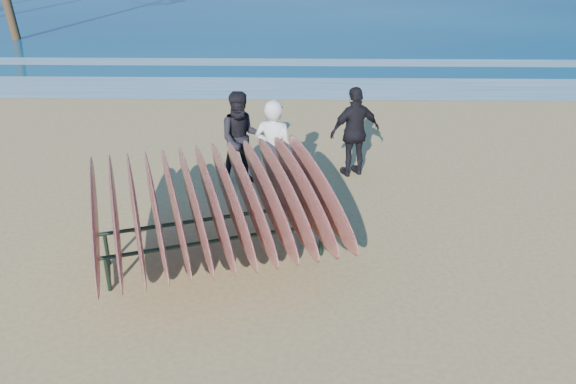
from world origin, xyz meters
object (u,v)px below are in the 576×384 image
object	(u,v)px
person_white	(274,152)
person_dark_a	(242,139)
person_dark_b	(355,132)
surfboard_rack	(213,203)

from	to	relation	value
person_white	person_dark_a	bearing A→B (deg)	-35.84
person_white	person_dark_a	xyz separation A→B (m)	(-0.62, 0.80, -0.05)
person_dark_b	person_white	bearing A→B (deg)	17.45
surfboard_rack	person_white	bearing A→B (deg)	50.07
person_white	person_dark_b	size ratio (longest dim) A/B	1.06
surfboard_rack	person_dark_a	bearing A→B (deg)	68.67
surfboard_rack	person_dark_a	world-z (taller)	person_dark_a
person_dark_b	surfboard_rack	bearing A→B (deg)	32.32
surfboard_rack	person_dark_b	size ratio (longest dim) A/B	2.31
surfboard_rack	person_dark_b	distance (m)	3.85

